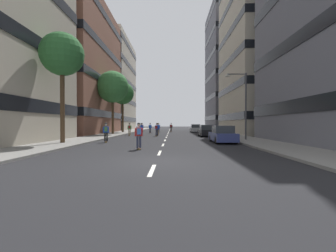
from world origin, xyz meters
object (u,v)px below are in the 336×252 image
street_tree_near (62,55)px  skater_9 (157,129)px  parked_car_far (195,129)px  skater_7 (141,129)px  skater_2 (171,127)px  skater_4 (159,127)px  skater_3 (139,134)px  parked_car_near (223,135)px  street_tree_mid (123,93)px  streetlamp_right (242,99)px  skater_6 (142,127)px  skater_8 (158,128)px  street_tree_far (113,87)px  skater_5 (106,131)px  skater_0 (129,128)px  parked_car_mid (206,131)px  skater_1 (150,128)px

street_tree_near → skater_9: (6.94, 12.27, -6.32)m
parked_car_far → skater_7: (-8.77, -12.98, 0.29)m
skater_2 → skater_4: bearing=-117.3°
parked_car_far → skater_3: bearing=-102.6°
parked_car_near → skater_7: bearing=127.5°
parked_car_far → street_tree_mid: bearing=-167.5°
street_tree_mid → streetlamp_right: street_tree_mid is taller
street_tree_mid → skater_2: 11.35m
skater_4 → skater_6: same height
parked_car_near → skater_6: 26.21m
street_tree_near → skater_4: 24.39m
parked_car_near → skater_4: skater_4 is taller
parked_car_near → skater_8: (-6.71, 14.99, 0.29)m
street_tree_far → skater_2: 15.23m
skater_4 → street_tree_far: bearing=-135.4°
streetlamp_right → skater_3: bearing=-140.1°
parked_car_near → skater_6: bearing=113.2°
skater_5 → skater_3: bearing=-55.8°
skater_0 → skater_7: bearing=-8.7°
skater_0 → street_tree_near: bearing=-102.7°
street_tree_mid → skater_9: street_tree_mid is taller
parked_car_mid → skater_8: bearing=142.3°
street_tree_mid → skater_2: size_ratio=5.11×
parked_car_far → skater_7: size_ratio=2.47×
skater_7 → street_tree_far: bearing=148.5°
parked_car_near → skater_9: (-6.58, 10.49, 0.32)m
parked_car_near → skater_9: bearing=122.1°
parked_car_near → skater_3: size_ratio=2.47×
parked_car_mid → streetlamp_right: bearing=-73.0°
parked_car_far → skater_3: skater_3 is taller
skater_8 → skater_5: bearing=-104.3°
skater_0 → skater_6: size_ratio=1.00×
skater_0 → skater_7: size_ratio=1.00×
skater_5 → skater_6: same height
parked_car_near → parked_car_mid: bearing=90.0°
skater_3 → skater_2: bearing=86.3°
skater_2 → skater_3: (-1.96, -30.55, 0.00)m
street_tree_far → skater_9: 10.08m
skater_8 → street_tree_mid: bearing=136.6°
parked_car_far → skater_5: size_ratio=2.47×
skater_7 → streetlamp_right: bearing=-39.9°
skater_7 → skater_3: bearing=-82.9°
street_tree_near → parked_car_far: bearing=62.7°
skater_2 → skater_8: 10.33m
skater_0 → skater_9: bearing=-17.2°
parked_car_mid → skater_0: bearing=169.7°
skater_2 → skater_9: bearing=-97.2°
skater_1 → parked_car_mid: bearing=-50.7°
street_tree_mid → street_tree_far: street_tree_far is taller
skater_1 → skater_7: size_ratio=1.00×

